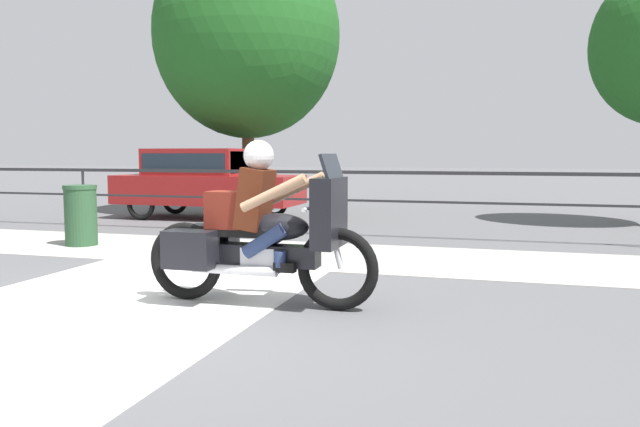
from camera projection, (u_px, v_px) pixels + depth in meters
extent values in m
plane|color=#565659|center=(170.00, 310.00, 5.81)|extent=(120.00, 120.00, 0.00)
cube|color=#A8A59E|center=(289.00, 254.00, 9.06)|extent=(44.00, 2.40, 0.01)
cube|color=silver|center=(95.00, 310.00, 5.81)|extent=(3.18, 6.00, 0.01)
cube|color=#232326|center=(329.00, 172.00, 10.99)|extent=(36.00, 0.04, 0.06)
cube|color=#232326|center=(329.00, 200.00, 11.04)|extent=(36.00, 0.03, 0.04)
cylinder|color=#232326|center=(83.00, 197.00, 12.48)|extent=(0.05, 0.05, 1.16)
cylinder|color=#232326|center=(329.00, 203.00, 11.05)|extent=(0.05, 0.05, 1.16)
torus|color=black|center=(338.00, 269.00, 5.77)|extent=(0.78, 0.11, 0.78)
torus|color=black|center=(186.00, 261.00, 6.21)|extent=(0.78, 0.11, 0.78)
cube|color=black|center=(259.00, 255.00, 5.98)|extent=(1.19, 0.22, 0.20)
cube|color=silver|center=(262.00, 260.00, 5.98)|extent=(0.34, 0.26, 0.26)
ellipsoid|color=black|center=(277.00, 227.00, 5.90)|extent=(0.63, 0.30, 0.26)
cube|color=black|center=(243.00, 232.00, 6.00)|extent=(0.69, 0.28, 0.08)
cube|color=black|center=(329.00, 212.00, 5.74)|extent=(0.20, 0.61, 0.64)
cube|color=#1E232B|center=(331.00, 167.00, 5.70)|extent=(0.10, 0.52, 0.24)
cylinder|color=silver|center=(315.00, 207.00, 5.78)|extent=(0.04, 0.70, 0.04)
cylinder|color=silver|center=(234.00, 270.00, 5.89)|extent=(0.86, 0.09, 0.09)
cube|color=black|center=(190.00, 249.00, 5.91)|extent=(0.48, 0.28, 0.36)
cube|color=black|center=(213.00, 242.00, 6.37)|extent=(0.48, 0.28, 0.36)
cylinder|color=silver|center=(334.00, 241.00, 5.75)|extent=(0.18, 0.06, 0.52)
cube|color=#4C1E0F|center=(255.00, 199.00, 5.94)|extent=(0.32, 0.36, 0.61)
sphere|color=tan|center=(259.00, 158.00, 5.89)|extent=(0.23, 0.23, 0.23)
sphere|color=silver|center=(259.00, 155.00, 5.89)|extent=(0.29, 0.29, 0.29)
cylinder|color=navy|center=(264.00, 241.00, 5.79)|extent=(0.44, 0.13, 0.34)
cylinder|color=navy|center=(280.00, 259.00, 5.76)|extent=(0.11, 0.11, 0.15)
cube|color=black|center=(285.00, 267.00, 5.76)|extent=(0.20, 0.10, 0.09)
cylinder|color=navy|center=(276.00, 237.00, 6.08)|extent=(0.44, 0.13, 0.34)
cylinder|color=navy|center=(290.00, 254.00, 6.05)|extent=(0.11, 0.11, 0.15)
cube|color=black|center=(295.00, 262.00, 6.04)|extent=(0.20, 0.10, 0.09)
cylinder|color=tan|center=(273.00, 193.00, 5.56)|extent=(0.63, 0.09, 0.36)
cylinder|color=tan|center=(295.00, 189.00, 6.13)|extent=(0.63, 0.09, 0.36)
cube|color=maroon|center=(227.00, 210.00, 6.03)|extent=(0.35, 0.29, 0.36)
cube|color=maroon|center=(209.00, 189.00, 13.94)|extent=(4.11, 1.60, 0.64)
cube|color=maroon|center=(198.00, 162.00, 13.95)|extent=(2.14, 1.41, 0.59)
cube|color=#19232D|center=(241.00, 162.00, 13.65)|extent=(0.04, 1.25, 0.47)
cube|color=#19232D|center=(198.00, 162.00, 13.95)|extent=(1.97, 1.44, 0.38)
torus|color=black|center=(249.00, 208.00, 12.90)|extent=(0.68, 0.11, 0.68)
torus|color=black|center=(274.00, 202.00, 14.31)|extent=(0.68, 0.11, 0.68)
torus|color=black|center=(141.00, 205.00, 13.62)|extent=(0.68, 0.11, 0.68)
torus|color=black|center=(175.00, 200.00, 15.03)|extent=(0.68, 0.11, 0.68)
cylinder|color=#284C2D|center=(81.00, 217.00, 9.83)|extent=(0.49, 0.49, 0.90)
cylinder|color=#284C2D|center=(80.00, 187.00, 9.78)|extent=(0.52, 0.52, 0.06)
cylinder|color=brown|center=(248.00, 164.00, 15.04)|extent=(0.29, 0.29, 2.43)
ellipsoid|color=#1E561E|center=(247.00, 35.00, 14.75)|extent=(4.40, 4.40, 4.84)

